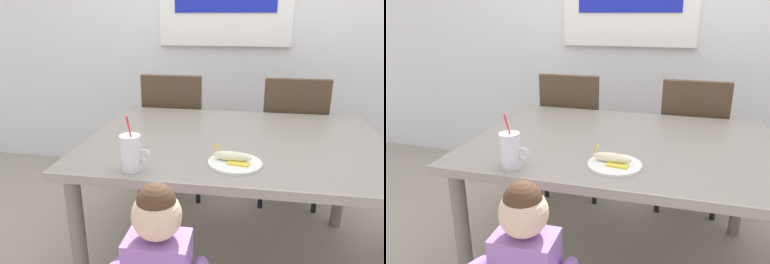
# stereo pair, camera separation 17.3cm
# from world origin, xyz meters

# --- Properties ---
(ground_plane) EXTENTS (24.00, 24.00, 0.00)m
(ground_plane) POSITION_xyz_m (0.00, 0.00, 0.00)
(ground_plane) COLOR #9E9384
(back_wall) EXTENTS (6.40, 0.17, 2.90)m
(back_wall) POSITION_xyz_m (-0.00, 1.36, 1.45)
(back_wall) COLOR silver
(back_wall) RESTS_ON ground
(dining_table) EXTENTS (1.50, 1.09, 0.75)m
(dining_table) POSITION_xyz_m (0.00, 0.00, 0.66)
(dining_table) COLOR gray
(dining_table) RESTS_ON ground
(dining_chair_left) EXTENTS (0.44, 0.44, 0.96)m
(dining_chair_left) POSITION_xyz_m (-0.47, 0.72, 0.54)
(dining_chair_left) COLOR #4C3826
(dining_chair_left) RESTS_ON ground
(dining_chair_right) EXTENTS (0.44, 0.44, 0.96)m
(dining_chair_right) POSITION_xyz_m (0.37, 0.73, 0.54)
(dining_chair_right) COLOR #4C3826
(dining_chair_right) RESTS_ON ground
(toddler_standing) EXTENTS (0.33, 0.24, 0.84)m
(toddler_standing) POSITION_xyz_m (-0.22, -0.75, 0.53)
(toddler_standing) COLOR #3F4760
(toddler_standing) RESTS_ON ground
(milk_cup) EXTENTS (0.13, 0.09, 0.25)m
(milk_cup) POSITION_xyz_m (-0.40, -0.46, 0.81)
(milk_cup) COLOR silver
(milk_cup) RESTS_ON dining_table
(snack_plate) EXTENTS (0.23, 0.23, 0.01)m
(snack_plate) POSITION_xyz_m (0.01, -0.33, 0.75)
(snack_plate) COLOR white
(snack_plate) RESTS_ON dining_table
(peeled_banana) EXTENTS (0.17, 0.12, 0.07)m
(peeled_banana) POSITION_xyz_m (0.01, -0.32, 0.78)
(peeled_banana) COLOR #F4EAC6
(peeled_banana) RESTS_ON snack_plate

